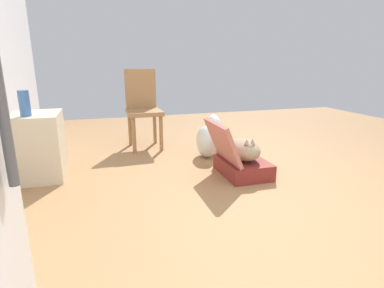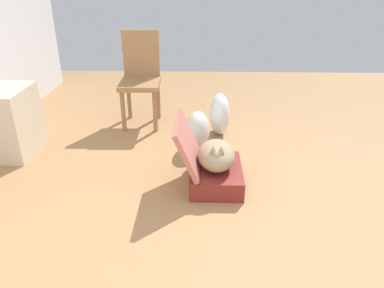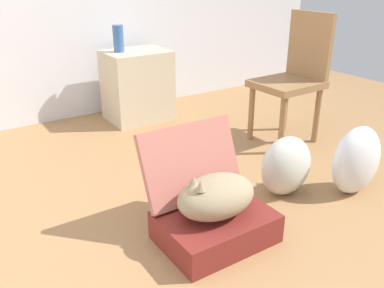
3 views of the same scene
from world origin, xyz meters
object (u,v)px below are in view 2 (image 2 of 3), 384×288
(cat, at_px, (216,155))
(side_table, at_px, (7,122))
(suitcase_base, at_px, (216,175))
(chair, at_px, (141,76))
(plastic_bag_white, at_px, (198,131))
(plastic_bag_clear, at_px, (220,114))

(cat, height_order, side_table, side_table)
(suitcase_base, relative_size, chair, 0.56)
(side_table, bearing_deg, plastic_bag_white, -85.82)
(cat, relative_size, side_table, 0.81)
(cat, bearing_deg, chair, 30.53)
(plastic_bag_clear, bearing_deg, chair, 69.73)
(cat, bearing_deg, suitcase_base, -4.02)
(plastic_bag_clear, height_order, chair, chair)
(suitcase_base, height_order, plastic_bag_clear, plastic_bag_clear)
(suitcase_base, distance_m, side_table, 1.91)
(side_table, bearing_deg, suitcase_base, -105.12)
(chair, bearing_deg, side_table, -145.66)
(plastic_bag_white, height_order, side_table, side_table)
(plastic_bag_white, bearing_deg, chair, 42.77)
(chair, bearing_deg, suitcase_base, -60.83)
(plastic_bag_white, bearing_deg, side_table, 94.18)
(cat, distance_m, side_table, 1.90)
(cat, relative_size, plastic_bag_white, 1.35)
(suitcase_base, distance_m, plastic_bag_clear, 0.98)
(plastic_bag_white, bearing_deg, suitcase_base, -166.48)
(plastic_bag_white, relative_size, chair, 0.38)
(cat, height_order, plastic_bag_clear, plastic_bag_clear)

